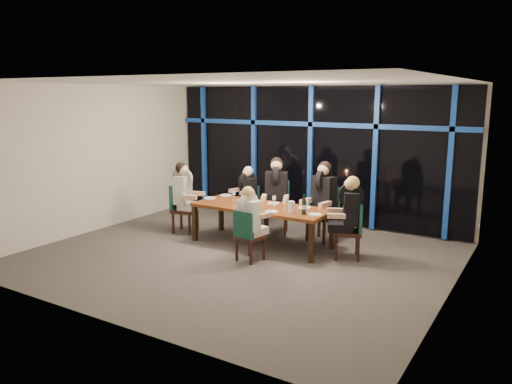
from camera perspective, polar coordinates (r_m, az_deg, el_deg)
room at (r=8.42m, az=-2.14°, el=5.84°), size 7.04×7.00×3.02m
window_wall at (r=11.02m, az=6.40°, el=4.56°), size 6.86×0.43×2.94m
dining_table at (r=9.31m, az=0.64°, el=-2.02°), size 2.60×1.00×0.75m
chair_far_left at (r=10.72m, az=-0.79°, el=-1.29°), size 0.51×0.51×0.88m
chair_far_mid at (r=10.17m, az=2.37°, el=-1.40°), size 0.65×0.65×1.06m
chair_far_right at (r=9.73m, az=7.86°, el=-2.09°), size 0.58×0.58×1.06m
chair_end_left at (r=10.32m, az=-8.57°, el=-1.56°), size 0.55×0.55×0.99m
chair_end_right at (r=8.75m, az=10.99°, el=-3.99°), size 0.60×0.60×0.98m
chair_near_mid at (r=8.43m, az=-1.03°, el=-4.76°), size 0.48×0.48×0.88m
diner_far_left at (r=10.60m, az=-1.10°, el=0.52°), size 0.52×0.60×0.86m
diner_far_mid at (r=10.00m, az=2.33°, el=0.83°), size 0.66×0.73×1.04m
diner_far_right at (r=9.57m, az=7.62°, el=0.25°), size 0.58×0.70×1.03m
diner_end_left at (r=10.20m, az=-8.21°, el=0.55°), size 0.66×0.56×0.96m
diner_end_right at (r=8.65m, az=10.53°, el=-1.49°), size 0.67×0.62×0.96m
diner_near_mid at (r=8.39m, az=-0.69°, el=-2.34°), size 0.48×0.58×0.86m
plate_far_left at (r=10.26m, az=-3.47°, el=-0.36°), size 0.24×0.24×0.01m
plate_far_mid at (r=9.50m, az=1.98°, el=-1.29°), size 0.24×0.24×0.01m
plate_far_right at (r=9.17m, az=5.56°, el=-1.79°), size 0.24×0.24×0.01m
plate_end_left at (r=10.01m, az=-5.29°, el=-0.69°), size 0.24×0.24×0.01m
plate_end_right at (r=8.68m, az=6.77°, el=-2.56°), size 0.24×0.24×0.01m
plate_near_mid at (r=8.83m, az=1.77°, el=-2.25°), size 0.24×0.24×0.01m
wine_bottle at (r=8.66m, az=5.51°, el=-1.66°), size 0.08×0.08×0.36m
water_pitcher at (r=8.79m, az=4.06°, el=-1.71°), size 0.12×0.11×0.20m
tea_light at (r=9.09m, az=-0.80°, el=-1.79°), size 0.05×0.05×0.03m
wine_glass_a at (r=9.29m, az=-1.43°, el=-0.79°), size 0.07×0.07×0.18m
wine_glass_b at (r=9.33m, az=2.09°, el=-0.77°), size 0.07×0.07×0.17m
wine_glass_c at (r=9.02m, az=3.29°, el=-1.19°), size 0.07×0.07×0.17m
wine_glass_d at (r=9.79m, az=-2.58°, el=-0.20°), size 0.07×0.07×0.18m
wine_glass_e at (r=8.91m, az=5.82°, el=-1.32°), size 0.07×0.07×0.19m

